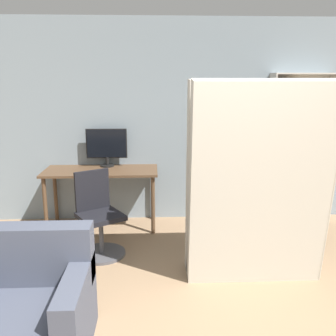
% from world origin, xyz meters
% --- Properties ---
extents(wall_back, '(8.00, 0.06, 2.70)m').
position_xyz_m(wall_back, '(0.00, 3.18, 1.35)').
color(wall_back, gray).
rests_on(wall_back, ground).
extents(desk, '(1.45, 0.62, 0.78)m').
position_xyz_m(desk, '(-1.23, 2.84, 0.68)').
color(desk, brown).
rests_on(desk, ground).
extents(monitor, '(0.54, 0.19, 0.50)m').
position_xyz_m(monitor, '(-1.17, 3.04, 1.06)').
color(monitor, black).
rests_on(monitor, desk).
extents(office_chair, '(0.61, 0.61, 0.93)m').
position_xyz_m(office_chair, '(-1.16, 2.04, 0.38)').
color(office_chair, '#4C4C51').
rests_on(office_chair, ground).
extents(bookshelf, '(0.82, 0.27, 1.99)m').
position_xyz_m(bookshelf, '(1.31, 3.05, 0.99)').
color(bookshelf, beige).
rests_on(bookshelf, ground).
extents(mattress_near, '(1.28, 0.43, 1.92)m').
position_xyz_m(mattress_near, '(0.42, 1.35, 0.96)').
color(mattress_near, beige).
rests_on(mattress_near, ground).
extents(mattress_far, '(1.28, 0.31, 1.91)m').
position_xyz_m(mattress_far, '(0.42, 1.59, 0.96)').
color(mattress_far, beige).
rests_on(mattress_far, ground).
extents(armchair, '(0.85, 0.80, 0.85)m').
position_xyz_m(armchair, '(-1.45, 0.51, 0.32)').
color(armchair, '#474C5B').
rests_on(armchair, ground).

